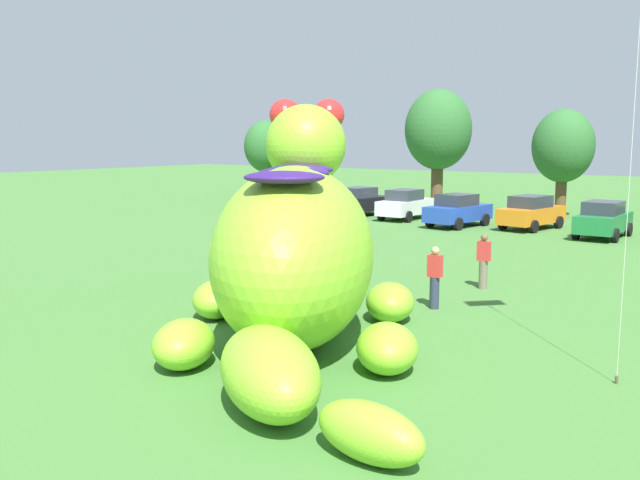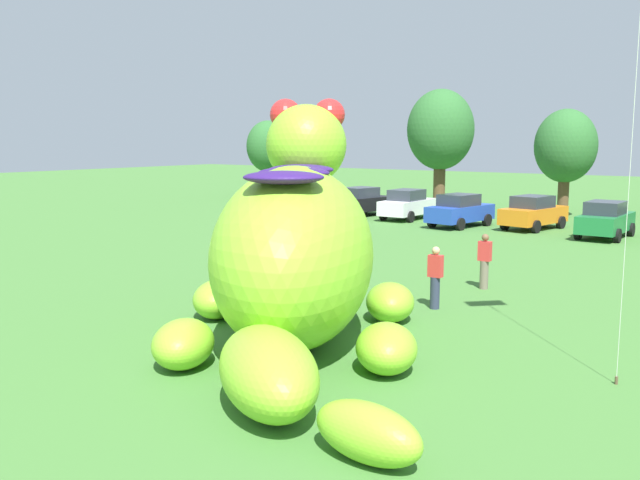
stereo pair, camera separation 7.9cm
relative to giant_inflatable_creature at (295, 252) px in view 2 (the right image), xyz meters
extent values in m
plane|color=#427533|center=(-0.17, -0.95, -2.06)|extent=(160.00, 160.00, 0.00)
ellipsoid|color=#8CD12D|center=(-0.02, 0.00, -0.06)|extent=(6.72, 7.91, 3.99)
ellipsoid|color=#8CD12D|center=(-1.59, 2.58, 2.36)|extent=(3.01, 3.08, 2.11)
sphere|color=red|center=(-2.25, 2.55, 3.15)|extent=(0.84, 0.84, 0.84)
sphere|color=red|center=(-1.26, 3.15, 3.15)|extent=(0.84, 0.84, 0.84)
ellipsoid|color=navy|center=(-0.85, 1.37, 1.77)|extent=(2.03, 1.92, 0.27)
ellipsoid|color=navy|center=(-0.02, 0.00, 1.77)|extent=(2.03, 1.92, 0.27)
ellipsoid|color=navy|center=(0.90, -1.51, 1.77)|extent=(2.03, 1.92, 0.27)
ellipsoid|color=#8CD12D|center=(-2.93, 0.52, -1.57)|extent=(1.93, 2.09, 0.98)
ellipsoid|color=#8CD12D|center=(0.86, 2.82, -1.57)|extent=(1.93, 2.09, 0.98)
ellipsoid|color=#8CD12D|center=(-0.75, -2.73, -1.57)|extent=(1.93, 2.09, 0.98)
ellipsoid|color=#8CD12D|center=(2.74, -0.60, -1.57)|extent=(1.93, 2.09, 0.98)
ellipsoid|color=#8CD12D|center=(2.10, -3.48, -1.36)|extent=(3.49, 3.24, 1.40)
ellipsoid|color=#8CD12D|center=(4.44, -4.08, -1.63)|extent=(1.92, 1.07, 0.85)
cube|color=black|center=(-12.54, 22.82, -1.34)|extent=(2.35, 4.32, 0.80)
cube|color=#2D333D|center=(-12.56, 22.67, -0.64)|extent=(1.80, 2.19, 0.60)
cylinder|color=black|center=(-13.17, 24.21, -1.74)|extent=(0.34, 0.67, 0.64)
cylinder|color=black|center=(-11.49, 23.93, -1.74)|extent=(0.34, 0.67, 0.64)
cylinder|color=black|center=(-13.59, 21.70, -1.74)|extent=(0.34, 0.67, 0.64)
cylinder|color=black|center=(-11.91, 21.42, -1.74)|extent=(0.34, 0.67, 0.64)
cube|color=white|center=(-9.43, 22.83, -1.34)|extent=(1.71, 4.10, 0.80)
cube|color=#2D333D|center=(-9.43, 22.68, -0.64)|extent=(1.50, 1.97, 0.60)
cylinder|color=black|center=(-10.28, 24.10, -1.74)|extent=(0.24, 0.64, 0.64)
cylinder|color=black|center=(-8.58, 24.10, -1.74)|extent=(0.24, 0.64, 0.64)
cylinder|color=black|center=(-10.28, 21.56, -1.74)|extent=(0.24, 0.64, 0.64)
cylinder|color=black|center=(-8.58, 21.55, -1.74)|extent=(0.24, 0.64, 0.64)
cube|color=#2347B7|center=(-5.60, 21.47, -1.34)|extent=(2.33, 4.32, 0.80)
cube|color=#2D333D|center=(-5.62, 21.32, -0.64)|extent=(1.79, 2.18, 0.60)
cylinder|color=black|center=(-6.24, 22.86, -1.74)|extent=(0.34, 0.67, 0.64)
cylinder|color=black|center=(-4.56, 22.58, -1.74)|extent=(0.34, 0.67, 0.64)
cylinder|color=black|center=(-6.64, 20.35, -1.74)|extent=(0.34, 0.67, 0.64)
cylinder|color=black|center=(-4.96, 20.07, -1.74)|extent=(0.34, 0.67, 0.64)
cube|color=orange|center=(-2.12, 22.69, -1.34)|extent=(2.44, 4.35, 0.80)
cube|color=#2D333D|center=(-2.15, 22.54, -0.64)|extent=(1.84, 2.21, 0.60)
cylinder|color=black|center=(-2.72, 24.10, -1.74)|extent=(0.36, 0.67, 0.64)
cylinder|color=black|center=(-1.05, 23.78, -1.74)|extent=(0.36, 0.67, 0.64)
cylinder|color=black|center=(-3.20, 21.60, -1.74)|extent=(0.36, 0.67, 0.64)
cylinder|color=black|center=(-1.53, 21.28, -1.74)|extent=(0.36, 0.67, 0.64)
cube|color=#1E7238|center=(1.64, 21.54, -1.34)|extent=(1.78, 4.13, 0.80)
cube|color=#2D333D|center=(1.63, 21.39, -0.64)|extent=(1.54, 2.00, 0.60)
cylinder|color=black|center=(0.81, 22.83, -1.74)|extent=(0.25, 0.64, 0.64)
cylinder|color=black|center=(2.51, 22.79, -1.74)|extent=(0.25, 0.64, 0.64)
cylinder|color=black|center=(0.76, 20.29, -1.74)|extent=(0.25, 0.64, 0.64)
cylinder|color=black|center=(2.46, 20.25, -1.74)|extent=(0.25, 0.64, 0.64)
cylinder|color=brown|center=(-26.19, 30.52, -1.00)|extent=(0.60, 0.60, 2.12)
ellipsoid|color=#2D662D|center=(-26.19, 30.52, 1.92)|extent=(3.39, 3.39, 4.06)
cylinder|color=brown|center=(-20.22, 28.25, -0.99)|extent=(0.61, 0.61, 2.14)
ellipsoid|color=#2D662D|center=(-20.22, 28.25, 1.97)|extent=(3.43, 3.43, 4.11)
cylinder|color=brown|center=(-11.00, 30.10, -0.68)|extent=(0.79, 0.79, 2.75)
ellipsoid|color=#2D662D|center=(-11.00, 30.10, 3.12)|extent=(4.41, 4.41, 5.29)
cylinder|color=brown|center=(-2.53, 29.08, -0.95)|extent=(0.63, 0.63, 2.22)
ellipsoid|color=#2D662D|center=(-2.53, 29.08, 2.11)|extent=(3.55, 3.55, 4.26)
cylinder|color=#2D334C|center=(1.22, 4.64, -1.62)|extent=(0.26, 0.26, 0.88)
cube|color=red|center=(1.22, 4.64, -0.88)|extent=(0.38, 0.22, 0.60)
sphere|color=tan|center=(1.22, 4.64, -0.46)|extent=(0.22, 0.22, 0.22)
cylinder|color=#726656|center=(1.33, 7.79, -1.62)|extent=(0.26, 0.26, 0.88)
cube|color=red|center=(1.33, 7.79, -0.88)|extent=(0.38, 0.22, 0.60)
sphere|color=brown|center=(1.33, 7.79, -0.46)|extent=(0.22, 0.22, 0.22)
cylinder|color=black|center=(-2.80, 4.88, -1.62)|extent=(0.26, 0.26, 0.88)
cube|color=gold|center=(-2.80, 4.88, -0.88)|extent=(0.38, 0.22, 0.60)
sphere|color=beige|center=(-2.80, 4.88, -0.46)|extent=(0.22, 0.22, 0.22)
cylinder|color=brown|center=(6.62, 1.31, -1.98)|extent=(0.06, 0.06, 0.15)
cylinder|color=silver|center=(6.62, 1.31, 2.80)|extent=(0.01, 0.01, 9.42)
camera|label=1|loc=(9.25, -12.13, 2.52)|focal=38.76mm
camera|label=2|loc=(9.31, -12.08, 2.52)|focal=38.76mm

